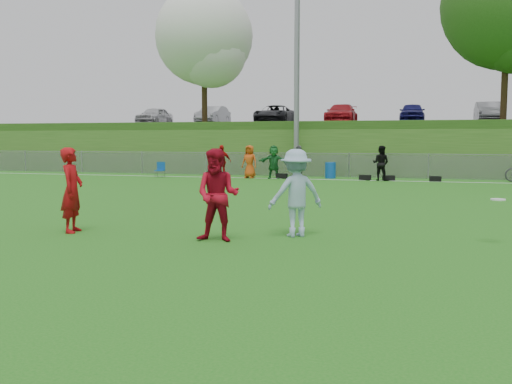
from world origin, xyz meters
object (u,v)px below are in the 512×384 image
(player_red_left, at_px, (72,190))
(frisbee, at_px, (498,200))
(player_red_center, at_px, (218,195))
(recycling_bin, at_px, (330,170))
(player_blue, at_px, (296,193))

(player_red_left, xyz_separation_m, frisbee, (8.77, 1.05, -0.06))
(player_red_center, bearing_deg, recycling_bin, 89.42)
(frisbee, bearing_deg, recycling_bin, 108.66)
(player_red_left, bearing_deg, player_red_center, -106.62)
(player_blue, bearing_deg, player_red_left, -24.31)
(frisbee, bearing_deg, player_red_left, -173.16)
(player_red_left, height_order, player_blue, player_red_left)
(player_blue, xyz_separation_m, frisbee, (3.96, 0.25, -0.04))
(player_red_center, xyz_separation_m, recycling_bin, (-0.50, 18.50, -0.52))
(player_blue, height_order, frisbee, player_blue)
(player_red_center, xyz_separation_m, frisbee, (5.33, 1.23, -0.06))
(player_blue, xyz_separation_m, recycling_bin, (-1.88, 17.51, -0.50))
(player_red_left, relative_size, recycling_bin, 2.26)
(player_red_left, distance_m, player_blue, 4.88)
(frisbee, bearing_deg, player_blue, -176.45)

